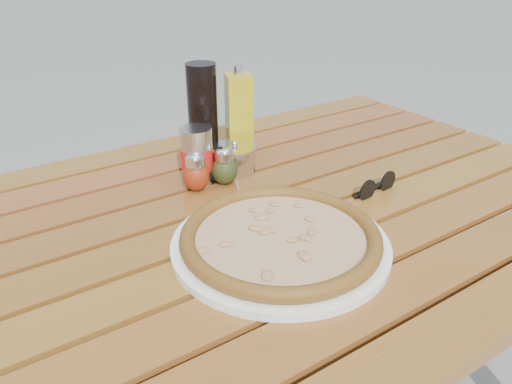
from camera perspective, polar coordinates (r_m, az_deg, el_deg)
table at (r=0.98m, az=0.66°, el=-5.96°), size 1.40×0.90×0.75m
plate at (r=0.83m, az=2.79°, el=-6.03°), size 0.45×0.45×0.01m
pizza at (r=0.82m, az=2.82°, el=-5.11°), size 0.42×0.42×0.03m
pepper_shaker at (r=1.01m, az=-6.89°, el=2.23°), size 0.06×0.06×0.08m
oregano_shaker at (r=1.03m, az=-3.62°, el=2.94°), size 0.07×0.07×0.08m
dark_bottle at (r=1.13m, az=-6.10°, el=8.95°), size 0.07×0.07×0.22m
soda_can at (r=1.03m, az=-6.78°, el=4.07°), size 0.08×0.08×0.12m
olive_oil_cruet at (r=1.15m, az=-1.97°, el=8.72°), size 0.07×0.07×0.21m
parmesan_tin at (r=1.08m, az=-2.45°, el=3.84°), size 0.11×0.11×0.07m
sunglasses at (r=1.02m, az=13.63°, el=0.64°), size 0.11×0.03×0.04m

